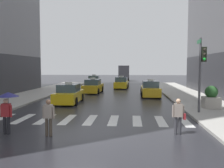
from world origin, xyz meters
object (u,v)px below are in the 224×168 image
object	(u,v)px
taxi_second	(150,89)
box_truck	(124,73)
taxi_third	(93,87)
planter_near_corner	(211,98)
traffic_light_pole	(202,64)
pedestrian_with_handbag	(178,114)
taxi_lead	(69,94)
pedestrian_with_umbrella	(7,101)
taxi_fifth	(94,81)
pedestrian_plain_coat	(48,115)
taxi_fourth	(121,83)

from	to	relation	value
taxi_second	box_truck	distance (m)	27.19
taxi_third	planter_near_corner	xyz separation A→B (m)	(10.19, -10.86, 0.15)
traffic_light_pole	pedestrian_with_handbag	size ratio (longest dim) A/B	2.91
taxi_lead	box_truck	distance (m)	32.35
taxi_lead	pedestrian_with_umbrella	xyz separation A→B (m)	(-0.33, -9.68, 0.79)
taxi_second	taxi_third	bearing A→B (deg)	154.97
traffic_light_pole	planter_near_corner	distance (m)	3.16
traffic_light_pole	taxi_fifth	distance (m)	26.62
pedestrian_plain_coat	pedestrian_with_handbag	bearing A→B (deg)	7.12
taxi_lead	planter_near_corner	bearing A→B (deg)	-13.49
taxi_fourth	planter_near_corner	xyz separation A→B (m)	(7.05, -17.14, 0.15)
pedestrian_with_umbrella	planter_near_corner	bearing A→B (deg)	31.96
pedestrian_with_handbag	pedestrian_plain_coat	xyz separation A→B (m)	(-5.80, -0.73, 0.01)
taxi_lead	taxi_second	world-z (taller)	same
taxi_second	taxi_third	world-z (taller)	same
taxi_lead	pedestrian_with_umbrella	world-z (taller)	pedestrian_with_umbrella
traffic_light_pole	planter_near_corner	xyz separation A→B (m)	(1.20, 1.69, -2.38)
taxi_lead	pedestrian_with_umbrella	size ratio (longest dim) A/B	2.35
taxi_second	planter_near_corner	bearing A→B (deg)	-64.86
taxi_fifth	pedestrian_plain_coat	world-z (taller)	taxi_fifth
taxi_lead	taxi_second	bearing A→B (deg)	35.34
box_truck	pedestrian_plain_coat	world-z (taller)	box_truck
taxi_fourth	planter_near_corner	size ratio (longest dim) A/B	2.88
pedestrian_with_handbag	planter_near_corner	size ratio (longest dim) A/B	1.03
box_truck	pedestrian_with_handbag	xyz separation A→B (m)	(3.70, -41.24, -0.92)
taxi_fourth	pedestrian_plain_coat	bearing A→B (deg)	-95.38
pedestrian_plain_coat	taxi_lead	bearing A→B (deg)	99.38
taxi_lead	planter_near_corner	world-z (taller)	taxi_lead
pedestrian_with_handbag	planter_near_corner	distance (m)	7.40
taxi_fifth	pedestrian_with_handbag	distance (m)	30.23
taxi_lead	pedestrian_plain_coat	xyz separation A→B (m)	(1.63, -9.85, 0.21)
taxi_second	box_truck	size ratio (longest dim) A/B	0.60
box_truck	taxi_third	bearing A→B (deg)	-97.02
taxi_fourth	taxi_fifth	xyz separation A→B (m)	(-4.81, 5.43, 0.00)
taxi_third	pedestrian_plain_coat	distance (m)	18.10
box_truck	taxi_second	bearing A→B (deg)	-82.43
taxi_lead	taxi_third	distance (m)	8.27
taxi_fourth	pedestrian_with_handbag	distance (m)	23.89
taxi_fifth	pedestrian_with_handbag	bearing A→B (deg)	-74.03
box_truck	pedestrian_with_handbag	distance (m)	41.42
pedestrian_with_handbag	planter_near_corner	xyz separation A→B (m)	(3.54, 6.50, -0.06)
box_truck	planter_near_corner	distance (m)	35.51
taxi_third	planter_near_corner	bearing A→B (deg)	-46.83
box_truck	pedestrian_with_umbrella	world-z (taller)	box_truck
taxi_third	pedestrian_with_handbag	world-z (taller)	taxi_third
taxi_third	pedestrian_with_umbrella	world-z (taller)	pedestrian_with_umbrella
traffic_light_pole	pedestrian_plain_coat	xyz separation A→B (m)	(-8.15, -5.53, -2.32)
traffic_light_pole	pedestrian_with_handbag	world-z (taller)	traffic_light_pole
taxi_fifth	box_truck	bearing A→B (deg)	69.26
taxi_second	taxi_fourth	xyz separation A→B (m)	(-3.38, 9.32, 0.00)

